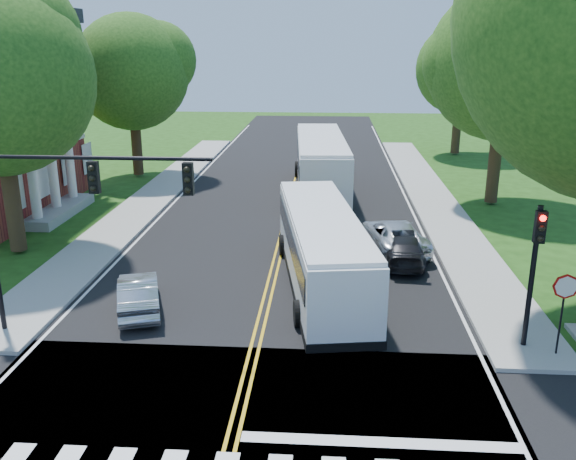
# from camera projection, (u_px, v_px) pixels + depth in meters

# --- Properties ---
(road) EXTENTS (14.00, 96.00, 0.01)m
(road) POSITION_uv_depth(u_px,v_px,m) (284.00, 231.00, 30.13)
(road) COLOR black
(road) RESTS_ON ground
(center_line) EXTENTS (0.36, 70.00, 0.01)m
(center_line) POSITION_uv_depth(u_px,v_px,m) (289.00, 209.00, 33.94)
(center_line) COLOR gold
(center_line) RESTS_ON road
(edge_line_w) EXTENTS (0.12, 70.00, 0.01)m
(edge_line_w) POSITION_uv_depth(u_px,v_px,m) (169.00, 207.00, 34.38)
(edge_line_w) COLOR silver
(edge_line_w) RESTS_ON road
(edge_line_e) EXTENTS (0.12, 70.00, 0.01)m
(edge_line_e) POSITION_uv_depth(u_px,v_px,m) (412.00, 212.00, 33.50)
(edge_line_e) COLOR silver
(edge_line_e) RESTS_ON road
(stop_bar) EXTENTS (6.60, 0.40, 0.01)m
(stop_bar) POSITION_uv_depth(u_px,v_px,m) (381.00, 442.00, 14.29)
(stop_bar) COLOR silver
(stop_bar) RESTS_ON road
(sidewalk_nw) EXTENTS (2.60, 40.00, 0.15)m
(sidewalk_nw) POSITION_uv_depth(u_px,v_px,m) (158.00, 193.00, 37.32)
(sidewalk_nw) COLOR gray
(sidewalk_nw) RESTS_ON ground
(sidewalk_ne) EXTENTS (2.60, 40.00, 0.15)m
(sidewalk_ne) POSITION_uv_depth(u_px,v_px,m) (431.00, 198.00, 36.24)
(sidewalk_ne) COLOR gray
(sidewalk_ne) RESTS_ON ground
(tree_west_far) EXTENTS (7.60, 7.60, 10.67)m
(tree_west_far) POSITION_uv_depth(u_px,v_px,m) (131.00, 72.00, 40.19)
(tree_west_far) COLOR #302413
(tree_west_far) RESTS_ON ground
(tree_east_mid) EXTENTS (8.40, 8.40, 11.93)m
(tree_east_mid) POSITION_uv_depth(u_px,v_px,m) (505.00, 63.00, 32.76)
(tree_east_mid) COLOR #302413
(tree_east_mid) RESTS_ON ground
(tree_east_far) EXTENTS (7.20, 7.20, 10.34)m
(tree_east_far) POSITION_uv_depth(u_px,v_px,m) (461.00, 69.00, 48.23)
(tree_east_far) COLOR #302413
(tree_east_far) RESTS_ON ground
(signal_nw) EXTENTS (7.15, 0.46, 5.66)m
(signal_nw) POSITION_uv_depth(u_px,v_px,m) (60.00, 203.00, 18.19)
(signal_nw) COLOR black
(signal_nw) RESTS_ON ground
(signal_ne) EXTENTS (0.30, 0.46, 4.40)m
(signal_ne) POSITION_uv_depth(u_px,v_px,m) (535.00, 258.00, 17.71)
(signal_ne) COLOR black
(signal_ne) RESTS_ON ground
(stop_sign) EXTENTS (0.76, 0.08, 2.53)m
(stop_sign) POSITION_uv_depth(u_px,v_px,m) (565.00, 295.00, 17.50)
(stop_sign) COLOR black
(stop_sign) RESTS_ON ground
(bus_lead) EXTENTS (4.07, 11.42, 2.89)m
(bus_lead) POSITION_uv_depth(u_px,v_px,m) (322.00, 248.00, 23.00)
(bus_lead) COLOR silver
(bus_lead) RESTS_ON road
(bus_follow) EXTENTS (3.75, 13.19, 3.38)m
(bus_follow) POSITION_uv_depth(u_px,v_px,m) (321.00, 163.00, 37.66)
(bus_follow) COLOR silver
(bus_follow) RESTS_ON road
(hatchback) EXTENTS (2.43, 4.04, 1.26)m
(hatchback) POSITION_uv_depth(u_px,v_px,m) (138.00, 294.00, 21.08)
(hatchback) COLOR #B6B9BE
(hatchback) RESTS_ON road
(suv) EXTENTS (3.03, 5.21, 1.36)m
(suv) POSITION_uv_depth(u_px,v_px,m) (394.00, 235.00, 27.24)
(suv) COLOR silver
(suv) RESTS_ON road
(dark_sedan) EXTENTS (2.00, 4.17, 1.17)m
(dark_sedan) POSITION_uv_depth(u_px,v_px,m) (405.00, 250.00, 25.64)
(dark_sedan) COLOR black
(dark_sedan) RESTS_ON road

